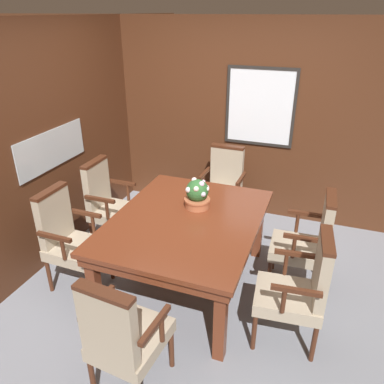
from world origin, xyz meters
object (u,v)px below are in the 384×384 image
(chair_head_near, at_px, (123,335))
(chair_right_far, at_px, (308,240))
(chair_left_far, at_px, (109,202))
(chair_head_far, at_px, (223,186))
(potted_plant, at_px, (197,194))
(chair_right_near, at_px, (300,288))
(chair_left_near, at_px, (69,237))
(dining_table, at_px, (186,227))

(chair_head_near, distance_m, chair_right_far, 1.94)
(chair_left_far, xyz_separation_m, chair_head_far, (1.10, 0.86, 0.00))
(chair_left_far, xyz_separation_m, chair_head_near, (1.11, -1.64, 0.00))
(potted_plant, bearing_deg, chair_left_far, 171.79)
(chair_right_near, bearing_deg, potted_plant, -124.30)
(chair_left_near, xyz_separation_m, chair_right_far, (2.15, 0.74, 0.00))
(chair_left_far, distance_m, chair_left_near, 0.77)
(chair_right_far, relative_size, potted_plant, 3.42)
(chair_right_far, bearing_deg, chair_right_near, -2.64)
(chair_head_far, xyz_separation_m, potted_plant, (0.02, -1.02, 0.36))
(dining_table, height_order, chair_left_far, chair_left_far)
(chair_left_far, distance_m, potted_plant, 1.18)
(chair_right_far, bearing_deg, potted_plant, -85.11)
(dining_table, relative_size, chair_left_far, 1.65)
(dining_table, height_order, chair_right_near, chair_right_near)
(chair_right_near, height_order, chair_head_far, same)
(chair_right_near, bearing_deg, chair_right_far, 174.11)
(chair_left_near, relative_size, chair_right_far, 1.00)
(chair_left_near, height_order, chair_right_far, same)
(chair_right_far, xyz_separation_m, potted_plant, (-1.07, -0.13, 0.36))
(chair_left_near, xyz_separation_m, chair_head_near, (1.08, -0.87, 0.00))
(chair_right_near, xyz_separation_m, chair_right_far, (0.00, 0.72, 0.00))
(dining_table, distance_m, chair_right_far, 1.16)
(chair_right_near, bearing_deg, chair_left_near, -94.94)
(dining_table, height_order, chair_right_far, chair_right_far)
(dining_table, relative_size, chair_head_far, 1.65)
(chair_left_far, distance_m, chair_head_far, 1.39)
(chair_left_far, bearing_deg, chair_head_near, -145.89)
(chair_left_far, height_order, chair_left_near, same)
(chair_right_near, height_order, chair_left_near, same)
(chair_head_near, bearing_deg, chair_right_near, -134.89)
(chair_left_far, bearing_deg, chair_head_far, -51.87)
(chair_right_near, distance_m, chair_right_far, 0.72)
(chair_left_far, height_order, chair_head_near, same)
(chair_right_far, bearing_deg, chair_left_near, -73.31)
(chair_head_far, bearing_deg, dining_table, -88.81)
(chair_left_near, distance_m, chair_right_far, 2.28)
(chair_head_near, relative_size, chair_head_far, 1.00)
(dining_table, xyz_separation_m, chair_right_near, (1.08, -0.35, -0.13))
(chair_right_far, bearing_deg, chair_head_far, -131.51)
(chair_left_near, relative_size, potted_plant, 3.42)
(dining_table, distance_m, chair_head_far, 1.27)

